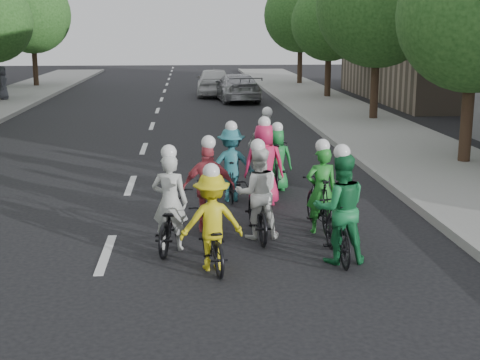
{
  "coord_description": "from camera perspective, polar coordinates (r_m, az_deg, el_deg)",
  "views": [
    {
      "loc": [
        1.39,
        -10.59,
        3.61
      ],
      "look_at": [
        2.29,
        0.95,
        1.0
      ],
      "focal_mm": 50.0,
      "sensor_mm": 36.0,
      "label": 1
    }
  ],
  "objects": [
    {
      "name": "tree_l_5",
      "position": [
        44.64,
        -17.35,
        13.32
      ],
      "size": [
        4.8,
        4.8,
        6.93
      ],
      "color": "black",
      "rests_on": "ground"
    },
    {
      "name": "tree_r_2",
      "position": [
        35.96,
        7.63,
        13.17
      ],
      "size": [
        4.0,
        4.0,
        5.97
      ],
      "color": "black",
      "rests_on": "ground"
    },
    {
      "name": "cyclist_9",
      "position": [
        15.35,
        3.13,
        1.43
      ],
      "size": [
        0.74,
        1.89,
        1.58
      ],
      "rotation": [
        0.0,
        0.0,
        3.04
      ],
      "color": "black",
      "rests_on": "ground"
    },
    {
      "name": "curb_right",
      "position": [
        21.4,
        8.19,
        3.12
      ],
      "size": [
        0.18,
        80.0,
        0.18
      ],
      "primitive_type": "cube",
      "color": "#999993",
      "rests_on": "ground"
    },
    {
      "name": "sidewalk_right",
      "position": [
        21.91,
        13.18,
        3.09
      ],
      "size": [
        4.0,
        80.0,
        0.15
      ],
      "primitive_type": "cube",
      "color": "gray",
      "rests_on": "ground"
    },
    {
      "name": "cyclist_7",
      "position": [
        14.34,
        -0.76,
        0.9
      ],
      "size": [
        1.03,
        1.49,
        1.73
      ],
      "rotation": [
        0.0,
        0.0,
        3.13
      ],
      "color": "black",
      "rests_on": "ground"
    },
    {
      "name": "cyclist_5",
      "position": [
        12.22,
        6.88,
        -1.62
      ],
      "size": [
        0.63,
        1.72,
        1.72
      ],
      "rotation": [
        0.0,
        0.0,
        3.23
      ],
      "color": "black",
      "rests_on": "ground"
    },
    {
      "name": "ground",
      "position": [
        11.27,
        -11.37,
        -6.23
      ],
      "size": [
        120.0,
        120.0,
        0.0
      ],
      "primitive_type": "plane",
      "color": "black",
      "rests_on": "ground"
    },
    {
      "name": "cyclist_6",
      "position": [
        11.8,
        1.47,
        -1.94
      ],
      "size": [
        0.83,
        1.79,
        1.78
      ],
      "rotation": [
        0.0,
        0.0,
        3.21
      ],
      "color": "black",
      "rests_on": "ground"
    },
    {
      "name": "cyclist_3",
      "position": [
        12.19,
        -2.67,
        -1.36
      ],
      "size": [
        0.97,
        1.56,
        1.77
      ],
      "rotation": [
        0.0,
        0.0,
        3.1
      ],
      "color": "black",
      "rests_on": "ground"
    },
    {
      "name": "tree_r_1",
      "position": [
        27.23,
        11.7,
        14.37
      ],
      "size": [
        4.8,
        4.8,
        6.93
      ],
      "color": "black",
      "rests_on": "ground"
    },
    {
      "name": "cyclist_8",
      "position": [
        16.69,
        2.28,
        2.34
      ],
      "size": [
        0.96,
        1.93,
        1.76
      ],
      "rotation": [
        0.0,
        0.0,
        3.09
      ],
      "color": "black",
      "rests_on": "ground"
    },
    {
      "name": "spectator_2",
      "position": [
        36.1,
        -19.62,
        7.81
      ],
      "size": [
        0.62,
        0.87,
        1.66
      ],
      "primitive_type": "imported",
      "rotation": [
        0.0,
        0.0,
        1.69
      ],
      "color": "#44454F",
      "rests_on": "sidewalk_left"
    },
    {
      "name": "tree_r_0",
      "position": [
        18.72,
        19.38,
        13.1
      ],
      "size": [
        4.0,
        4.0,
        5.97
      ],
      "color": "black",
      "rests_on": "ground"
    },
    {
      "name": "tree_r_3",
      "position": [
        44.81,
        5.21,
        13.83
      ],
      "size": [
        4.8,
        4.8,
        6.93
      ],
      "color": "black",
      "rests_on": "ground"
    },
    {
      "name": "bldg_se",
      "position": [
        37.55,
        18.91,
        12.65
      ],
      "size": [
        10.0,
        14.0,
        8.0
      ],
      "primitive_type": "cube",
      "color": "gray",
      "rests_on": "ground"
    },
    {
      "name": "cyclist_2",
      "position": [
        10.29,
        -2.43,
        -4.28
      ],
      "size": [
        1.05,
        1.71,
        1.66
      ],
      "rotation": [
        0.0,
        0.0,
        3.29
      ],
      "color": "black",
      "rests_on": "ground"
    },
    {
      "name": "cyclist_4",
      "position": [
        14.09,
        2.03,
        0.56
      ],
      "size": [
        0.89,
        1.89,
        1.87
      ],
      "rotation": [
        0.0,
        0.0,
        3.05
      ],
      "color": "black",
      "rests_on": "ground"
    },
    {
      "name": "cyclist_1",
      "position": [
        10.66,
        8.46,
        -3.15
      ],
      "size": [
        0.86,
        1.63,
        1.9
      ],
      "rotation": [
        0.0,
        0.0,
        3.16
      ],
      "color": "black",
      "rests_on": "ground"
    },
    {
      "name": "follow_car_lead",
      "position": [
        34.61,
        -0.34,
        7.9
      ],
      "size": [
        2.55,
        5.06,
        1.41
      ],
      "primitive_type": "imported",
      "rotation": [
        0.0,
        0.0,
        3.26
      ],
      "color": "#A2A2A6",
      "rests_on": "ground"
    },
    {
      "name": "cyclist_0",
      "position": [
        11.26,
        -5.96,
        -3.0
      ],
      "size": [
        0.93,
        1.85,
        1.79
      ],
      "rotation": [
        0.0,
        0.0,
        2.96
      ],
      "color": "black",
      "rests_on": "ground"
    },
    {
      "name": "follow_car_trail",
      "position": [
        37.34,
        -2.23,
        8.38
      ],
      "size": [
        1.98,
        4.69,
        1.58
      ],
      "primitive_type": "imported",
      "rotation": [
        0.0,
        0.0,
        3.12
      ],
      "color": "silver",
      "rests_on": "ground"
    }
  ]
}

